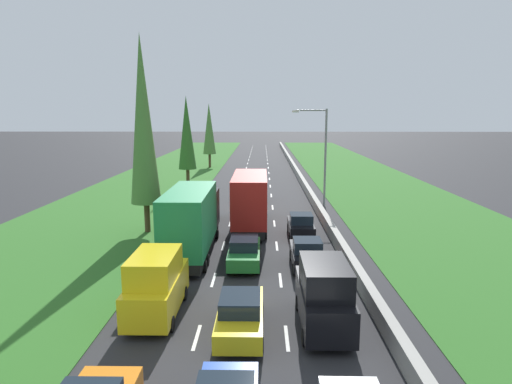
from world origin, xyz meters
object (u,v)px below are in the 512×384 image
(black_hatchback_right_lane, at_px, (307,254))
(yellow_van_left_lane, at_px, (156,284))
(yellow_sedan_centre_lane, at_px, (240,314))
(poplar_tree_second, at_px, (143,120))
(black_hatchback_right_lane_fourth, at_px, (301,225))
(teal_hatchback_left_lane, at_px, (206,211))
(poplar_tree_fourth, at_px, (209,129))
(green_box_truck_left_lane, at_px, (192,220))
(poplar_tree_third, at_px, (187,133))
(street_light_mast, at_px, (322,150))
(red_box_truck_centre_lane, at_px, (250,200))
(maroon_sedan_centre_lane, at_px, (253,193))
(black_van_right_lane, at_px, (324,295))
(green_sedan_centre_lane, at_px, (244,251))

(black_hatchback_right_lane, bearing_deg, yellow_van_left_lane, -139.59)
(yellow_sedan_centre_lane, relative_size, poplar_tree_second, 0.32)
(black_hatchback_right_lane_fourth, bearing_deg, poplar_tree_second, 174.01)
(teal_hatchback_left_lane, height_order, poplar_tree_fourth, poplar_tree_fourth)
(poplar_tree_fourth, bearing_deg, yellow_van_left_lane, -85.73)
(green_box_truck_left_lane, xyz_separation_m, poplar_tree_third, (-4.44, 24.89, 4.16))
(teal_hatchback_left_lane, relative_size, poplar_tree_third, 0.37)
(street_light_mast, bearing_deg, poplar_tree_fourth, 115.13)
(black_hatchback_right_lane, distance_m, black_hatchback_right_lane_fourth, 6.30)
(black_hatchback_right_lane, xyz_separation_m, teal_hatchback_left_lane, (-6.99, 10.82, 0.00))
(poplar_tree_second, bearing_deg, teal_hatchback_left_lane, 40.73)
(poplar_tree_second, bearing_deg, street_light_mast, 34.21)
(red_box_truck_centre_lane, bearing_deg, black_hatchback_right_lane_fourth, -34.95)
(yellow_sedan_centre_lane, bearing_deg, teal_hatchback_left_lane, 101.23)
(yellow_van_left_lane, relative_size, poplar_tree_second, 0.35)
(green_box_truck_left_lane, xyz_separation_m, black_hatchback_right_lane_fourth, (6.98, 3.96, -1.35))
(green_box_truck_left_lane, bearing_deg, maroon_sedan_centre_lane, 78.80)
(black_van_right_lane, bearing_deg, red_box_truck_centre_lane, 102.06)
(poplar_tree_fourth, bearing_deg, teal_hatchback_left_lane, -83.71)
(green_box_truck_left_lane, height_order, maroon_sedan_centre_lane, green_box_truck_left_lane)
(yellow_van_left_lane, height_order, poplar_tree_fourth, poplar_tree_fourth)
(street_light_mast, bearing_deg, teal_hatchback_left_lane, -148.66)
(green_box_truck_left_lane, distance_m, black_hatchback_right_lane, 7.29)
(red_box_truck_centre_lane, bearing_deg, black_hatchback_right_lane, -68.95)
(black_van_right_lane, distance_m, poplar_tree_fourth, 54.79)
(teal_hatchback_left_lane, xyz_separation_m, poplar_tree_second, (-3.90, -3.36, 7.25))
(yellow_van_left_lane, height_order, green_sedan_centre_lane, yellow_van_left_lane)
(black_hatchback_right_lane, height_order, street_light_mast, street_light_mast)
(maroon_sedan_centre_lane, distance_m, black_hatchback_right_lane, 19.38)
(black_hatchback_right_lane_fourth, bearing_deg, yellow_van_left_lane, -120.47)
(black_hatchback_right_lane, bearing_deg, street_light_mast, 80.02)
(green_sedan_centre_lane, xyz_separation_m, street_light_mast, (6.49, 16.47, 4.42))
(green_box_truck_left_lane, height_order, red_box_truck_centre_lane, same)
(black_hatchback_right_lane, height_order, poplar_tree_fourth, poplar_tree_fourth)
(black_hatchback_right_lane_fourth, distance_m, poplar_tree_fourth, 42.06)
(green_box_truck_left_lane, bearing_deg, red_box_truck_centre_lane, 62.47)
(yellow_sedan_centre_lane, bearing_deg, street_light_mast, 75.47)
(yellow_sedan_centre_lane, bearing_deg, yellow_van_left_lane, 157.05)
(poplar_tree_second, relative_size, poplar_tree_fourth, 1.38)
(black_hatchback_right_lane, bearing_deg, green_box_truck_left_lane, 160.94)
(yellow_van_left_lane, distance_m, green_sedan_centre_lane, 7.31)
(yellow_van_left_lane, height_order, maroon_sedan_centre_lane, yellow_van_left_lane)
(green_sedan_centre_lane, distance_m, black_hatchback_right_lane, 3.54)
(yellow_van_left_lane, height_order, black_hatchback_right_lane_fourth, yellow_van_left_lane)
(maroon_sedan_centre_lane, distance_m, poplar_tree_third, 12.54)
(poplar_tree_second, bearing_deg, green_box_truck_left_lane, -51.21)
(black_hatchback_right_lane, distance_m, poplar_tree_second, 15.06)
(yellow_van_left_lane, relative_size, poplar_tree_third, 0.46)
(green_sedan_centre_lane, xyz_separation_m, black_hatchback_right_lane_fourth, (3.72, 5.87, 0.02))
(green_sedan_centre_lane, height_order, poplar_tree_second, poplar_tree_second)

